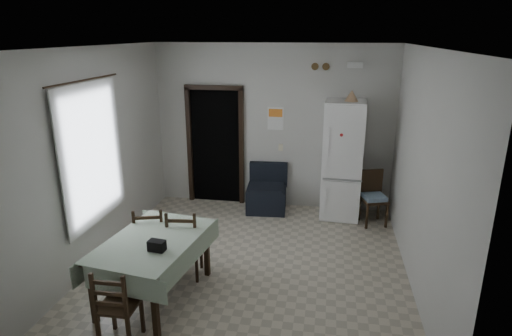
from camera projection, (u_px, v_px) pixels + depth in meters
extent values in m
plane|color=#B0A690|center=(250.00, 265.00, 5.89)|extent=(4.50, 4.50, 0.00)
cube|color=black|center=(219.00, 144.00, 8.06)|extent=(0.90, 0.45, 2.10)
cube|color=black|center=(190.00, 146.00, 7.91)|extent=(0.08, 0.10, 2.18)
cube|color=black|center=(242.00, 149.00, 7.75)|extent=(0.08, 0.10, 2.18)
cube|color=black|center=(214.00, 87.00, 7.50)|extent=(1.06, 0.10, 0.08)
cube|color=silver|center=(85.00, 154.00, 5.58)|extent=(0.10, 1.20, 1.60)
cube|color=silver|center=(93.00, 154.00, 5.56)|extent=(0.02, 1.45, 1.85)
cylinder|color=black|center=(85.00, 80.00, 5.27)|extent=(0.02, 1.60, 0.02)
cube|color=white|center=(276.00, 118.00, 7.49)|extent=(0.28, 0.02, 0.40)
cube|color=orange|center=(276.00, 113.00, 7.46)|extent=(0.24, 0.01, 0.14)
cube|color=beige|center=(281.00, 147.00, 7.63)|extent=(0.08, 0.02, 0.12)
cylinder|color=#523C21|center=(315.00, 66.00, 7.11)|extent=(0.12, 0.03, 0.12)
cylinder|color=#523C21|center=(326.00, 67.00, 7.08)|extent=(0.12, 0.03, 0.12)
cube|color=white|center=(355.00, 65.00, 6.97)|extent=(0.25, 0.07, 0.09)
cone|color=tan|center=(352.00, 96.00, 6.81)|extent=(0.23, 0.23, 0.18)
cube|color=black|center=(157.00, 246.00, 4.69)|extent=(0.20, 0.14, 0.12)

